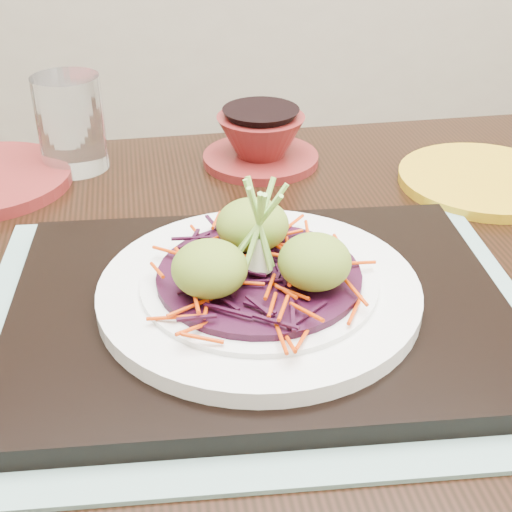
{
  "coord_description": "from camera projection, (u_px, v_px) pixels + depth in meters",
  "views": [
    {
      "loc": [
        -0.09,
        -0.58,
        1.05
      ],
      "look_at": [
        -0.03,
        -0.1,
        0.75
      ],
      "focal_mm": 50.0,
      "sensor_mm": 36.0,
      "label": 1
    }
  ],
  "objects": [
    {
      "name": "placemat",
      "position": [
        259.0,
        318.0,
        0.58
      ],
      "size": [
        0.46,
        0.37,
        0.0
      ],
      "primitive_type": "cube",
      "rotation": [
        0.0,
        0.0,
        -0.02
      ],
      "color": "gray",
      "rests_on": "dining_table"
    },
    {
      "name": "yellow_plate",
      "position": [
        484.0,
        180.0,
        0.8
      ],
      "size": [
        0.2,
        0.2,
        0.01
      ],
      "primitive_type": "cylinder",
      "rotation": [
        0.0,
        0.0,
        -0.04
      ],
      "color": "#BC8D14",
      "rests_on": "dining_table"
    },
    {
      "name": "scallion_garnish",
      "position": [
        259.0,
        229.0,
        0.54
      ],
      "size": [
        0.06,
        0.06,
        0.09
      ],
      "primitive_type": null,
      "color": "#87C14D",
      "rests_on": "cabbage_bed"
    },
    {
      "name": "carrot_julienne",
      "position": [
        259.0,
        267.0,
        0.56
      ],
      "size": [
        0.2,
        0.2,
        0.01
      ],
      "primitive_type": null,
      "color": "#C33203",
      "rests_on": "cabbage_bed"
    },
    {
      "name": "white_plate",
      "position": [
        259.0,
        289.0,
        0.57
      ],
      "size": [
        0.26,
        0.26,
        0.02
      ],
      "color": "silver",
      "rests_on": "serving_tray"
    },
    {
      "name": "cabbage_bed",
      "position": [
        259.0,
        276.0,
        0.56
      ],
      "size": [
        0.16,
        0.16,
        0.01
      ],
      "primitive_type": "cylinder",
      "color": "black",
      "rests_on": "white_plate"
    },
    {
      "name": "terracotta_bowl_set",
      "position": [
        261.0,
        142.0,
        0.85
      ],
      "size": [
        0.18,
        0.18,
        0.06
      ],
      "rotation": [
        0.0,
        0.0,
        0.43
      ],
      "color": "maroon",
      "rests_on": "dining_table"
    },
    {
      "name": "guacamole_scoops",
      "position": [
        259.0,
        251.0,
        0.55
      ],
      "size": [
        0.14,
        0.12,
        0.04
      ],
      "color": "olive",
      "rests_on": "cabbage_bed"
    },
    {
      "name": "serving_tray",
      "position": [
        259.0,
        307.0,
        0.58
      ],
      "size": [
        0.4,
        0.31,
        0.02
      ],
      "primitive_type": "cube",
      "rotation": [
        0.0,
        0.0,
        -0.02
      ],
      "color": "black",
      "rests_on": "placemat"
    },
    {
      "name": "dining_table",
      "position": [
        239.0,
        373.0,
        0.67
      ],
      "size": [
        1.16,
        0.8,
        0.7
      ],
      "rotation": [
        0.0,
        0.0,
        0.05
      ],
      "color": "black",
      "rests_on": "ground"
    },
    {
      "name": "water_glass",
      "position": [
        71.0,
        123.0,
        0.82
      ],
      "size": [
        0.1,
        0.1,
        0.11
      ],
      "primitive_type": "cylinder",
      "rotation": [
        0.0,
        0.0,
        0.33
      ],
      "color": "white",
      "rests_on": "dining_table"
    }
  ]
}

